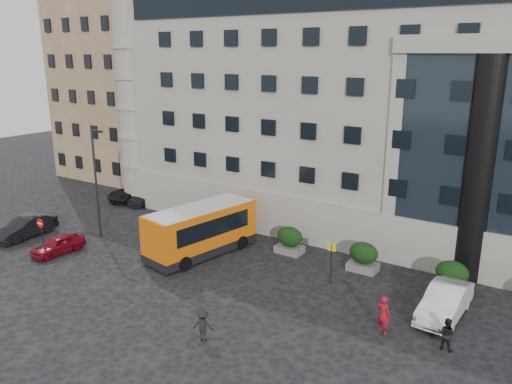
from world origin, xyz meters
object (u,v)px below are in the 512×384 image
parked_car_c (152,195)px  parked_car_a (58,245)px  pedestrian_a (383,315)px  pedestrian_b (446,334)px  red_truck (168,172)px  no_entry_sign (41,228)px  hedge_d (452,276)px  minibus (201,228)px  parked_car_b (26,227)px  hedge_b (290,240)px  parked_car_d (134,192)px  white_taxi (445,302)px  pedestrian_c (203,325)px  hedge_c (363,257)px  bus_stop_sign (331,256)px  hedge_a (227,226)px  street_lamp (96,179)px

parked_car_c → parked_car_a: bearing=-69.3°
pedestrian_a → pedestrian_b: bearing=-158.8°
red_truck → parked_car_a: size_ratio=1.59×
no_entry_sign → pedestrian_a: size_ratio=1.21×
pedestrian_b → red_truck: bearing=-17.7°
hedge_d → parked_car_c: hedge_d is taller
minibus → pedestrian_a: bearing=-1.4°
parked_car_b → parked_car_c: bearing=77.4°
no_entry_sign → pedestrian_b: no_entry_sign is taller
hedge_b → parked_car_d: size_ratio=0.36×
white_taxi → pedestrian_a: 3.86m
no_entry_sign → pedestrian_c: size_ratio=1.48×
hedge_c → minibus: size_ratio=0.23×
minibus → parked_car_c: bearing=159.7°
parked_car_b → parked_car_d: 11.21m
hedge_d → bus_stop_sign: bus_stop_sign is taller
hedge_b → pedestrian_c: 11.61m
bus_stop_sign → parked_car_d: bearing=164.8°
parked_car_b → pedestrian_a: bearing=-1.8°
hedge_a → pedestrian_a: bearing=-24.3°
hedge_b → hedge_c: same height
red_truck → white_taxi: red_truck is taller
minibus → pedestrian_a: (13.51, -2.93, -0.83)m
hedge_a → street_lamp: 9.89m
street_lamp → white_taxi: size_ratio=1.63×
minibus → parked_car_a: 9.71m
hedge_d → pedestrian_a: pedestrian_a is taller
hedge_c → minibus: 10.65m
minibus → no_entry_sign: bearing=-138.5°
parked_car_d → white_taxi: white_taxi is taller
hedge_c → bus_stop_sign: bearing=-107.8°
no_entry_sign → hedge_c: bearing=24.5°
bus_stop_sign → parked_car_d: (-22.50, 6.12, -1.01)m
hedge_c → pedestrian_c: hedge_c is taller
parked_car_a → hedge_b: bearing=36.6°
street_lamp → pedestrian_c: 16.75m
pedestrian_c → hedge_b: bearing=-102.6°
red_truck → hedge_d: bearing=-6.3°
hedge_d → parked_car_a: 24.89m
parked_car_d → pedestrian_c: 24.87m
pedestrian_c → pedestrian_b: bearing=-172.2°
pedestrian_b → pedestrian_a: bearing=11.9°
hedge_d → parked_car_d: size_ratio=0.36×
street_lamp → pedestrian_a: (21.76, -1.43, -3.41)m
white_taxi → hedge_c: bearing=154.4°
white_taxi → street_lamp: bearing=-172.8°
bus_stop_sign → parked_car_b: size_ratio=0.55×
hedge_b → white_taxi: bearing=-15.7°
minibus → pedestrian_c: minibus is taller
hedge_c → bus_stop_sign: 3.05m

